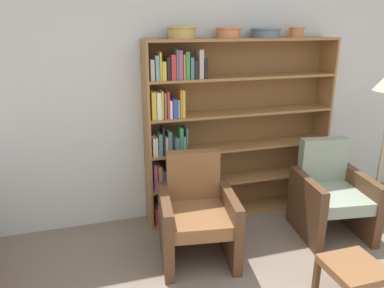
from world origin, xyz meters
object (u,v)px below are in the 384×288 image
(bowl_olive, at_px, (266,32))
(armchair_cushioned, at_px, (331,195))
(bowl_stoneware, at_px, (297,31))
(armchair_leather, at_px, (197,214))
(bowl_brass, at_px, (228,32))
(footstool, at_px, (354,272))
(bookshelf, at_px, (221,132))
(bowl_slate, at_px, (182,32))

(bowl_olive, bearing_deg, armchair_cushioned, -54.41)
(bowl_stoneware, bearing_deg, armchair_cushioned, -79.13)
(armchair_leather, bearing_deg, bowl_brass, -120.12)
(armchair_leather, xyz_separation_m, footstool, (0.89, -0.95, -0.11))
(bookshelf, relative_size, bowl_slate, 7.24)
(bowl_olive, bearing_deg, armchair_leather, -144.34)
(bowl_brass, distance_m, footstool, 2.32)
(bowl_brass, bearing_deg, bowl_olive, 0.00)
(bookshelf, height_order, bowl_brass, bowl_brass)
(bookshelf, xyz_separation_m, bowl_slate, (-0.42, -0.01, 1.00))
(bowl_brass, relative_size, armchair_cushioned, 0.28)
(bowl_olive, distance_m, armchair_leather, 1.89)
(bowl_slate, distance_m, bowl_stoneware, 1.20)
(bowl_olive, relative_size, armchair_cushioned, 0.33)
(armchair_leather, bearing_deg, bowl_stoneware, -144.26)
(bookshelf, height_order, footstool, bookshelf)
(bowl_stoneware, relative_size, footstool, 0.42)
(bowl_slate, relative_size, armchair_cushioned, 0.30)
(bookshelf, relative_size, footstool, 5.06)
(bowl_stoneware, bearing_deg, bowl_slate, 180.00)
(bowl_stoneware, bearing_deg, bookshelf, 178.97)
(bowl_slate, bearing_deg, bookshelf, 1.91)
(bowl_olive, relative_size, armchair_leather, 0.33)
(armchair_leather, height_order, armchair_cushioned, same)
(bowl_olive, xyz_separation_m, footstool, (-0.02, -1.61, -1.63))
(bookshelf, distance_m, bowl_olive, 1.08)
(bookshelf, relative_size, armchair_leather, 2.20)
(bowl_stoneware, bearing_deg, armchair_leather, -152.45)
(armchair_cushioned, height_order, footstool, armchair_cushioned)
(bowl_slate, xyz_separation_m, bowl_olive, (0.86, 0.00, -0.01))
(bowl_olive, distance_m, armchair_cushioned, 1.72)
(bookshelf, xyz_separation_m, bowl_olive, (0.44, -0.01, 0.99))
(bowl_slate, relative_size, bowl_stoneware, 1.65)
(bookshelf, relative_size, bowl_brass, 8.01)
(bookshelf, distance_m, bowl_stoneware, 1.27)
(footstool, bearing_deg, bookshelf, 104.49)
(bookshelf, distance_m, armchair_leather, 0.98)
(bowl_olive, bearing_deg, footstool, -90.69)
(bookshelf, bearing_deg, bowl_slate, -178.09)
(bowl_slate, xyz_separation_m, bowl_stoneware, (1.20, 0.00, -0.01))
(bookshelf, height_order, armchair_leather, bookshelf)
(bowl_olive, xyz_separation_m, armchair_leather, (-0.91, -0.66, -1.52))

